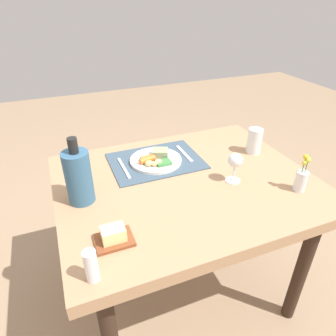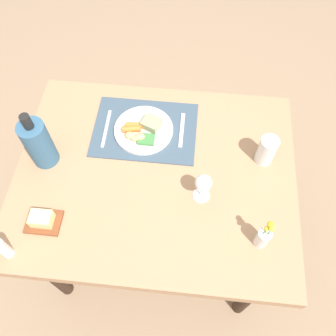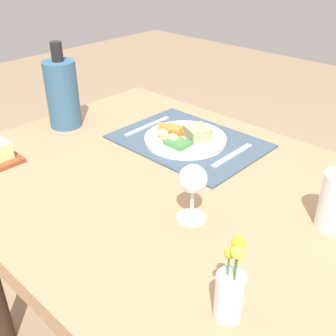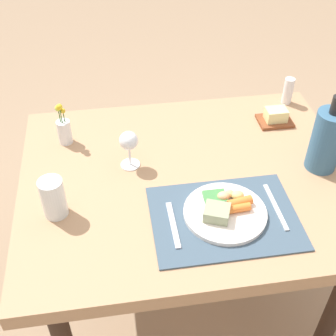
{
  "view_description": "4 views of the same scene",
  "coord_description": "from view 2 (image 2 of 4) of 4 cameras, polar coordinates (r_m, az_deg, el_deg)",
  "views": [
    {
      "loc": [
        0.49,
        1.02,
        1.5
      ],
      "look_at": [
        0.05,
        -0.1,
        0.78
      ],
      "focal_mm": 32.08,
      "sensor_mm": 36.0,
      "label": 1
    },
    {
      "loc": [
        -0.12,
        0.7,
        2.02
      ],
      "look_at": [
        -0.05,
        0.02,
        0.84
      ],
      "focal_mm": 38.2,
      "sensor_mm": 36.0,
      "label": 2
    },
    {
      "loc": [
        -0.67,
        0.67,
        1.33
      ],
      "look_at": [
        -0.08,
        0.04,
        0.83
      ],
      "focal_mm": 43.6,
      "sensor_mm": 36.0,
      "label": 3
    },
    {
      "loc": [
        -0.24,
        -1.09,
        1.76
      ],
      "look_at": [
        -0.08,
        -0.07,
        0.86
      ],
      "focal_mm": 47.57,
      "sensor_mm": 36.0,
      "label": 4
    }
  ],
  "objects": [
    {
      "name": "cooler_bottle",
      "position": [
        1.47,
        -19.96,
        3.76
      ],
      "size": [
        0.1,
        0.1,
        0.28
      ],
      "color": "#366081",
      "rests_on": "dining_table"
    },
    {
      "name": "fork",
      "position": [
        1.55,
        2.21,
        6.09
      ],
      "size": [
        0.02,
        0.18,
        0.0
      ],
      "primitive_type": "cube",
      "rotation": [
        0.0,
        0.0,
        0.01
      ],
      "color": "silver",
      "rests_on": "placemat"
    },
    {
      "name": "placemat",
      "position": [
        1.56,
        -3.68,
        6.15
      ],
      "size": [
        0.44,
        0.33,
        0.01
      ],
      "primitive_type": "cube",
      "color": "#3D5163",
      "rests_on": "dining_table"
    },
    {
      "name": "salt_shaker",
      "position": [
        1.38,
        -24.81,
        -11.6
      ],
      "size": [
        0.04,
        0.04,
        0.11
      ],
      "primitive_type": "cylinder",
      "color": "white",
      "rests_on": "dining_table"
    },
    {
      "name": "butter_dish",
      "position": [
        1.41,
        -19.4,
        -7.83
      ],
      "size": [
        0.13,
        0.1,
        0.06
      ],
      "color": "brown",
      "rests_on": "dining_table"
    },
    {
      "name": "flower_vase",
      "position": [
        1.32,
        14.97,
        -10.57
      ],
      "size": [
        0.05,
        0.05,
        0.17
      ],
      "color": "silver",
      "rests_on": "dining_table"
    },
    {
      "name": "ground_plane",
      "position": [
        2.14,
        -1.42,
        -10.79
      ],
      "size": [
        8.0,
        8.0,
        0.0
      ],
      "primitive_type": "plane",
      "color": "#997E61"
    },
    {
      "name": "dining_table",
      "position": [
        1.52,
        -1.96,
        -2.42
      ],
      "size": [
        1.13,
        0.91,
        0.76
      ],
      "color": "tan",
      "rests_on": "ground_plane"
    },
    {
      "name": "knife",
      "position": [
        1.58,
        -9.82,
        6.24
      ],
      "size": [
        0.02,
        0.2,
        0.0
      ],
      "primitive_type": "cube",
      "rotation": [
        0.0,
        0.0,
        0.02
      ],
      "color": "silver",
      "rests_on": "placemat"
    },
    {
      "name": "dinner_plate",
      "position": [
        1.54,
        -3.96,
        6.14
      ],
      "size": [
        0.25,
        0.25,
        0.05
      ],
      "color": "white",
      "rests_on": "placemat"
    },
    {
      "name": "water_tumbler",
      "position": [
        1.48,
        15.37,
        2.54
      ],
      "size": [
        0.07,
        0.07,
        0.13
      ],
      "color": "silver",
      "rests_on": "dining_table"
    },
    {
      "name": "wine_glass",
      "position": [
        1.32,
        5.67,
        -2.53
      ],
      "size": [
        0.07,
        0.07,
        0.14
      ],
      "color": "white",
      "rests_on": "dining_table"
    }
  ]
}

